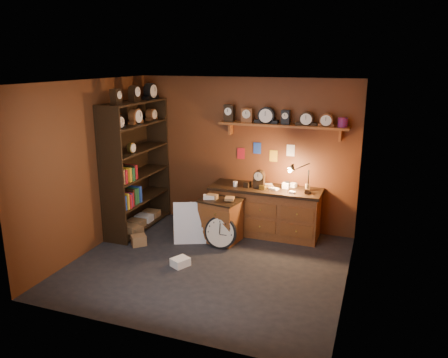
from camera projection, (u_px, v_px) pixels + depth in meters
floor at (208, 265)px, 6.58m from camera, size 4.00×4.00×0.00m
room_shell at (213, 152)px, 6.21m from camera, size 4.02×3.62×2.71m
shelving_unit at (135, 161)px, 7.72m from camera, size 0.47×1.60×2.58m
workbench at (265, 208)px, 7.63m from camera, size 1.93×0.66×1.36m
low_cabinet at (221, 218)px, 7.37m from camera, size 0.73×0.65×0.83m
big_round_clock at (221, 232)px, 7.12m from camera, size 0.54×0.17×0.54m
white_panel at (190, 242)px, 7.38m from camera, size 0.55×0.35×0.71m
mini_fridge at (192, 219)px, 7.80m from camera, size 0.54×0.56×0.46m
floor_box_a at (135, 231)px, 7.68m from camera, size 0.28×0.25×0.15m
floor_box_b at (180, 262)px, 6.53m from camera, size 0.30×0.32×0.12m
floor_box_c at (139, 240)px, 7.25m from camera, size 0.30×0.30×0.17m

